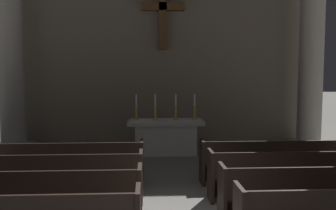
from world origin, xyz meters
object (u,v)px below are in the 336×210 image
Objects in this scene: column_right_third at (312,37)px; candlestick_outer_left at (136,112)px; pew_right_row_4 at (274,161)px; candlestick_inner_left at (155,112)px; pew_right_row_2 at (319,193)px; column_left_third at (10,35)px; candlestick_outer_right at (195,111)px; pew_left_row_3 at (55,178)px; candlestick_inner_right at (176,111)px; pew_left_row_4 at (68,164)px; pew_right_row_3 at (293,174)px; altar at (166,136)px; pew_left_row_2 at (38,198)px.

column_right_third is 5.96m from candlestick_outer_left.
pew_right_row_4 is 4.24× the size of candlestick_inner_left.
pew_right_row_2 is 9.52m from column_left_third.
candlestick_outer_right reaches higher than pew_right_row_2.
candlestick_outer_left reaches higher than pew_left_row_3.
column_right_third is at bearing 9.84° from candlestick_inner_right.
candlestick_inner_left is at bearing 57.38° from pew_left_row_4.
candlestick_inner_left is at bearing -171.35° from column_right_third.
column_left_third is (-6.82, 5.90, 3.02)m from pew_right_row_2.
pew_right_row_4 is 4.24× the size of candlestick_outer_left.
pew_right_row_3 is at bearing -35.21° from column_left_third.
candlestick_inner_left is (0.55, 0.00, 0.00)m from candlestick_outer_left.
candlestick_inner_left is at bearing 121.64° from pew_right_row_3.
pew_left_row_4 is (0.00, 1.09, 0.00)m from pew_left_row_3.
candlestick_outer_left is at bearing 180.00° from candlestick_inner_left.
candlestick_outer_left is at bearing 71.57° from pew_left_row_3.
column_right_third is 3.26× the size of altar.
pew_left_row_2 is at bearing -166.12° from pew_right_row_3.
pew_left_row_2 is 7.06m from column_left_third.
candlestick_inner_left is at bearing 130.09° from pew_right_row_4.
column_left_third reaches higher than candlestick_outer_left.
pew_left_row_4 is at bearing -151.37° from column_right_third.
pew_right_row_2 is 1.00× the size of pew_right_row_3.
candlestick_outer_left reaches higher than pew_right_row_4.
column_left_third is at bearing 116.62° from pew_left_row_3.
pew_left_row_3 is 0.44× the size of column_right_third.
pew_right_row_2 is 5.78m from candlestick_inner_left.
candlestick_inner_left is (1.91, 2.98, 0.78)m from pew_left_row_4.
candlestick_outer_right is (3.06, 4.07, 0.78)m from pew_left_row_3.
candlestick_outer_right is at bearing 59.35° from pew_left_row_2.
pew_left_row_4 is 1.00× the size of pew_right_row_3.
pew_left_row_3 is 4.54m from pew_right_row_4.
pew_left_row_3 is at bearing -118.47° from altar.
pew_right_row_3 is at bearing -53.08° from candlestick_outer_left.
pew_right_row_2 is 1.09m from pew_right_row_3.
pew_right_row_4 is 3.97m from candlestick_inner_left.
column_left_third is at bearing 170.79° from altar.
pew_left_row_4 is at bearing -135.75° from candlestick_outer_right.
pew_left_row_2 is 1.00× the size of pew_right_row_4.
pew_left_row_3 is 1.44× the size of altar.
candlestick_outer_left is 0.55m from candlestick_inner_left.
pew_right_row_3 is (4.41, 0.00, 0.00)m from pew_left_row_3.
pew_right_row_3 is at bearing -90.00° from pew_right_row_4.
candlestick_outer_left is (-3.06, 5.16, 0.78)m from pew_right_row_2.
altar is (4.62, -0.75, -2.96)m from column_left_third.
pew_left_row_3 is at bearing -166.12° from pew_right_row_4.
candlestick_inner_right reaches higher than pew_right_row_2.
altar is at bearing 113.16° from pew_right_row_2.
pew_left_row_3 is 4.56m from candlestick_inner_left.
pew_left_row_4 is 4.24× the size of candlestick_outer_left.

